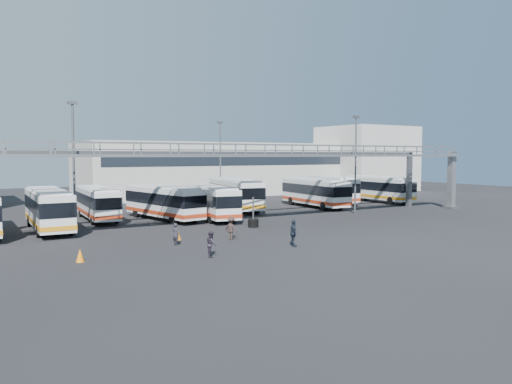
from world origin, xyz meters
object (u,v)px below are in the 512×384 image
light_pole_back (220,159)px  bus_1 (48,208)px  light_pole_left (74,161)px  bus_3 (164,201)px  light_pole_mid (356,159)px  pedestrian_a (176,234)px  tire_stack (253,222)px  pedestrian_b (211,244)px  bus_7 (315,192)px  bus_2 (97,202)px  pedestrian_d (293,233)px  cone_right (178,235)px  bus_4 (211,201)px  bus_9 (378,188)px  bus_5 (235,193)px  cone_left (80,255)px  bus_8 (328,188)px  pedestrian_c (231,228)px

light_pole_back → bus_1: 24.10m
light_pole_left → bus_3: 11.14m
light_pole_mid → pedestrian_a: size_ratio=6.67×
light_pole_back → bus_1: bearing=-153.9°
pedestrian_a → tire_stack: tire_stack is taller
light_pole_left → pedestrian_b: size_ratio=6.60×
light_pole_mid → bus_7: size_ratio=0.91×
bus_2 → pedestrian_d: (7.62, -20.93, -0.80)m
cone_right → pedestrian_d: bearing=-50.1°
light_pole_back → bus_4: size_ratio=0.95×
pedestrian_a → bus_4: bearing=-58.5°
bus_9 → light_pole_left: bearing=-167.2°
light_pole_left → bus_5: (19.00, 8.65, -3.78)m
light_pole_mid → light_pole_back: size_ratio=1.00×
bus_3 → pedestrian_d: (2.20, -17.87, -0.87)m
light_pole_left → cone_left: size_ratio=13.20×
light_pole_back → pedestrian_d: bearing=-107.8°
light_pole_left → light_pole_back: bearing=35.0°
pedestrian_a → tire_stack: 10.04m
bus_1 → cone_right: size_ratio=17.02×
bus_8 → bus_9: (6.44, -2.31, -0.04)m
bus_4 → bus_5: 7.88m
tire_stack → cone_right: bearing=-162.2°
bus_3 → cone_left: bearing=-135.4°
bus_4 → light_pole_back: bearing=67.0°
light_pole_back → cone_left: bearing=-132.1°
light_pole_back → bus_4: light_pole_back is taller
light_pole_left → pedestrian_c: size_ratio=6.09×
bus_1 → cone_right: (7.19, -9.81, -1.54)m
light_pole_mid → pedestrian_d: light_pole_mid is taller
cone_right → pedestrian_a: bearing=-117.2°
cone_left → cone_right: cone_left is taller
pedestrian_d → pedestrian_b: bearing=110.0°
bus_9 → tire_stack: bus_9 is taller
light_pole_back → pedestrian_b: (-14.83, -26.95, -4.95)m
bus_8 → pedestrian_a: bearing=-135.9°
pedestrian_b → tire_stack: bearing=-19.2°
bus_7 → bus_3: bearing=-170.5°
cone_right → bus_5: bearing=48.6°
bus_4 → tire_stack: (0.52, -6.98, -1.34)m
cone_left → pedestrian_d: bearing=-11.0°
bus_1 → pedestrian_d: (12.70, -16.40, -0.95)m
tire_stack → bus_4: bearing=94.3°
bus_5 → cone_right: (-13.17, -14.94, -1.61)m
bus_2 → bus_5: (15.28, 0.60, 0.23)m
light_pole_left → bus_2: size_ratio=0.99×
light_pole_left → tire_stack: size_ratio=3.95×
pedestrian_b → bus_7: bearing=-26.5°
bus_7 → pedestrian_d: (-17.15, -19.23, -0.95)m
cone_right → tire_stack: tire_stack is taller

